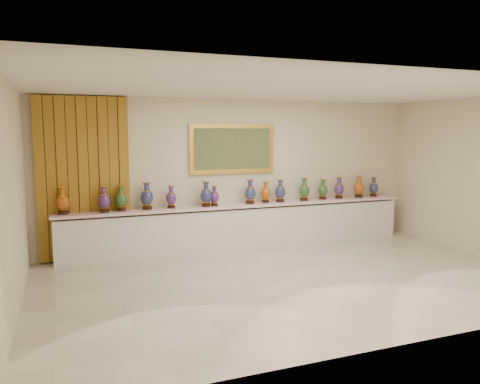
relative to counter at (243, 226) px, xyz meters
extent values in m
plane|color=beige|center=(0.00, -2.27, -0.44)|extent=(8.00, 8.00, 0.00)
plane|color=beige|center=(0.00, 0.23, 1.06)|extent=(8.00, 0.00, 8.00)
plane|color=beige|center=(-4.00, -2.27, 1.06)|extent=(0.00, 5.00, 5.00)
plane|color=white|center=(0.00, -2.27, 2.56)|extent=(8.00, 8.00, 0.00)
cube|color=#A96724|center=(-3.03, 0.17, 1.06)|extent=(1.64, 0.14, 2.95)
cube|color=gold|center=(-0.15, 0.19, 1.57)|extent=(1.80, 0.06, 1.00)
cube|color=#1C3319|center=(-0.15, 0.16, 1.57)|extent=(1.62, 0.02, 0.82)
cube|color=white|center=(0.00, 0.00, -0.03)|extent=(7.20, 0.42, 0.81)
cube|color=white|center=(0.00, -0.02, 0.44)|extent=(7.28, 0.48, 0.05)
cylinder|color=black|center=(-3.40, 0.01, 0.49)|extent=(0.17, 0.17, 0.05)
cone|color=gold|center=(-3.40, 0.01, 0.54)|extent=(0.15, 0.15, 0.03)
ellipsoid|color=#920B06|center=(-3.40, 0.01, 0.68)|extent=(0.24, 0.24, 0.29)
cylinder|color=gold|center=(-3.40, 0.01, 0.80)|extent=(0.16, 0.16, 0.01)
cylinder|color=#920B06|center=(-3.40, 0.01, 0.86)|extent=(0.09, 0.09, 0.10)
cone|color=#920B06|center=(-3.40, 0.01, 0.93)|extent=(0.16, 0.16, 0.04)
cylinder|color=gold|center=(-3.40, 0.01, 0.95)|extent=(0.16, 0.16, 0.01)
cylinder|color=black|center=(-2.70, -0.04, 0.49)|extent=(0.17, 0.17, 0.05)
cone|color=gold|center=(-2.70, -0.04, 0.54)|extent=(0.15, 0.15, 0.03)
ellipsoid|color=#230B4E|center=(-2.70, -0.04, 0.67)|extent=(0.26, 0.26, 0.28)
cylinder|color=gold|center=(-2.70, -0.04, 0.79)|extent=(0.15, 0.15, 0.01)
cylinder|color=#230B4E|center=(-2.70, -0.04, 0.85)|extent=(0.09, 0.09, 0.10)
cone|color=#230B4E|center=(-2.70, -0.04, 0.92)|extent=(0.15, 0.15, 0.04)
cylinder|color=gold|center=(-2.70, -0.04, 0.94)|extent=(0.16, 0.16, 0.01)
cylinder|color=black|center=(-2.40, 0.01, 0.49)|extent=(0.17, 0.17, 0.05)
cone|color=gold|center=(-2.40, 0.01, 0.54)|extent=(0.15, 0.15, 0.03)
ellipsoid|color=black|center=(-2.40, 0.01, 0.67)|extent=(0.29, 0.29, 0.27)
cylinder|color=gold|center=(-2.40, 0.01, 0.79)|extent=(0.15, 0.15, 0.01)
cylinder|color=black|center=(-2.40, 0.01, 0.85)|extent=(0.09, 0.09, 0.10)
cone|color=black|center=(-2.40, 0.01, 0.91)|extent=(0.15, 0.15, 0.04)
cylinder|color=gold|center=(-2.40, 0.01, 0.93)|extent=(0.15, 0.15, 0.01)
cylinder|color=black|center=(-1.93, 0.01, 0.49)|extent=(0.18, 0.18, 0.05)
cone|color=gold|center=(-1.93, 0.01, 0.55)|extent=(0.16, 0.16, 0.03)
ellipsoid|color=#0E153C|center=(-1.93, 0.01, 0.69)|extent=(0.30, 0.30, 0.30)
cylinder|color=gold|center=(-1.93, 0.01, 0.81)|extent=(0.16, 0.16, 0.01)
cylinder|color=#0E153C|center=(-1.93, 0.01, 0.88)|extent=(0.10, 0.10, 0.11)
cone|color=#0E153C|center=(-1.93, 0.01, 0.95)|extent=(0.16, 0.16, 0.04)
cylinder|color=gold|center=(-1.93, 0.01, 0.97)|extent=(0.17, 0.17, 0.01)
cylinder|color=black|center=(-1.47, 0.00, 0.48)|extent=(0.15, 0.15, 0.04)
cone|color=gold|center=(-1.47, 0.00, 0.53)|extent=(0.13, 0.13, 0.03)
ellipsoid|color=#230B4E|center=(-1.47, 0.00, 0.65)|extent=(0.24, 0.24, 0.25)
cylinder|color=gold|center=(-1.47, 0.00, 0.76)|extent=(0.14, 0.14, 0.01)
cylinder|color=#230B4E|center=(-1.47, 0.00, 0.81)|extent=(0.08, 0.08, 0.09)
cone|color=#230B4E|center=(-1.47, 0.00, 0.87)|extent=(0.14, 0.14, 0.03)
cylinder|color=gold|center=(-1.47, 0.00, 0.89)|extent=(0.14, 0.14, 0.01)
cylinder|color=black|center=(-0.79, -0.05, 0.49)|extent=(0.17, 0.17, 0.05)
cone|color=gold|center=(-0.79, -0.05, 0.54)|extent=(0.15, 0.15, 0.03)
ellipsoid|color=#0E153C|center=(-0.79, -0.05, 0.68)|extent=(0.26, 0.26, 0.29)
cylinder|color=gold|center=(-0.79, -0.05, 0.80)|extent=(0.16, 0.16, 0.01)
cylinder|color=#0E153C|center=(-0.79, -0.05, 0.86)|extent=(0.09, 0.09, 0.10)
cone|color=#0E153C|center=(-0.79, -0.05, 0.93)|extent=(0.16, 0.16, 0.04)
cylinder|color=gold|center=(-0.79, -0.05, 0.95)|extent=(0.16, 0.16, 0.01)
cylinder|color=black|center=(-0.62, -0.05, 0.48)|extent=(0.14, 0.14, 0.04)
cone|color=gold|center=(-0.62, -0.05, 0.53)|extent=(0.12, 0.12, 0.03)
ellipsoid|color=#230B4E|center=(-0.62, -0.05, 0.64)|extent=(0.22, 0.22, 0.23)
cylinder|color=gold|center=(-0.62, -0.05, 0.73)|extent=(0.13, 0.13, 0.01)
cylinder|color=#230B4E|center=(-0.62, -0.05, 0.79)|extent=(0.07, 0.07, 0.08)
cone|color=#230B4E|center=(-0.62, -0.05, 0.84)|extent=(0.13, 0.13, 0.03)
cylinder|color=gold|center=(-0.62, -0.05, 0.86)|extent=(0.13, 0.13, 0.01)
cylinder|color=black|center=(0.15, -0.02, 0.49)|extent=(0.17, 0.17, 0.05)
cone|color=gold|center=(0.15, -0.02, 0.54)|extent=(0.15, 0.15, 0.03)
ellipsoid|color=#0E153C|center=(0.15, -0.02, 0.68)|extent=(0.25, 0.25, 0.29)
cylinder|color=gold|center=(0.15, -0.02, 0.80)|extent=(0.16, 0.16, 0.01)
cylinder|color=#0E153C|center=(0.15, -0.02, 0.86)|extent=(0.09, 0.09, 0.10)
cone|color=#0E153C|center=(0.15, -0.02, 0.93)|extent=(0.16, 0.16, 0.04)
cylinder|color=gold|center=(0.15, -0.02, 0.95)|extent=(0.16, 0.16, 0.01)
cylinder|color=black|center=(0.51, 0.01, 0.49)|extent=(0.15, 0.15, 0.04)
cone|color=gold|center=(0.51, 0.01, 0.53)|extent=(0.13, 0.13, 0.03)
ellipsoid|color=#920B06|center=(0.51, 0.01, 0.65)|extent=(0.26, 0.26, 0.25)
cylinder|color=gold|center=(0.51, 0.01, 0.76)|extent=(0.14, 0.14, 0.01)
cylinder|color=#920B06|center=(0.51, 0.01, 0.81)|extent=(0.08, 0.08, 0.09)
cone|color=#920B06|center=(0.51, 0.01, 0.87)|extent=(0.14, 0.14, 0.03)
cylinder|color=gold|center=(0.51, 0.01, 0.89)|extent=(0.14, 0.14, 0.01)
cylinder|color=black|center=(0.83, -0.02, 0.49)|extent=(0.17, 0.17, 0.05)
cone|color=gold|center=(0.83, -0.02, 0.54)|extent=(0.15, 0.15, 0.03)
ellipsoid|color=#0E153C|center=(0.83, -0.02, 0.67)|extent=(0.29, 0.29, 0.27)
cylinder|color=gold|center=(0.83, -0.02, 0.78)|extent=(0.15, 0.15, 0.01)
cylinder|color=#0E153C|center=(0.83, -0.02, 0.84)|extent=(0.09, 0.09, 0.10)
cone|color=#0E153C|center=(0.83, -0.02, 0.91)|extent=(0.15, 0.15, 0.04)
cylinder|color=gold|center=(0.83, -0.02, 0.93)|extent=(0.15, 0.15, 0.01)
cylinder|color=black|center=(1.38, -0.04, 0.49)|extent=(0.17, 0.17, 0.05)
cone|color=gold|center=(1.38, -0.04, 0.54)|extent=(0.15, 0.15, 0.03)
ellipsoid|color=black|center=(1.38, -0.04, 0.68)|extent=(0.29, 0.29, 0.28)
cylinder|color=gold|center=(1.38, -0.04, 0.79)|extent=(0.15, 0.15, 0.01)
cylinder|color=black|center=(1.38, -0.04, 0.86)|extent=(0.09, 0.09, 0.10)
cone|color=black|center=(1.38, -0.04, 0.93)|extent=(0.15, 0.15, 0.04)
cylinder|color=gold|center=(1.38, -0.04, 0.94)|extent=(0.16, 0.16, 0.01)
cylinder|color=black|center=(1.86, 0.01, 0.49)|extent=(0.16, 0.16, 0.04)
cone|color=gold|center=(1.86, 0.01, 0.53)|extent=(0.14, 0.14, 0.03)
ellipsoid|color=black|center=(1.86, 0.01, 0.66)|extent=(0.26, 0.26, 0.25)
cylinder|color=gold|center=(1.86, 0.01, 0.76)|extent=(0.14, 0.14, 0.01)
cylinder|color=black|center=(1.86, 0.01, 0.82)|extent=(0.08, 0.08, 0.09)
cone|color=black|center=(1.86, 0.01, 0.88)|extent=(0.14, 0.14, 0.03)
cylinder|color=gold|center=(1.86, 0.01, 0.90)|extent=(0.14, 0.14, 0.01)
cylinder|color=black|center=(2.27, 0.01, 0.49)|extent=(0.16, 0.16, 0.05)
cone|color=gold|center=(2.27, 0.01, 0.54)|extent=(0.14, 0.14, 0.03)
ellipsoid|color=#230B4E|center=(2.27, 0.01, 0.67)|extent=(0.27, 0.27, 0.27)
cylinder|color=gold|center=(2.27, 0.01, 0.78)|extent=(0.15, 0.15, 0.01)
cylinder|color=#230B4E|center=(2.27, 0.01, 0.84)|extent=(0.09, 0.09, 0.10)
cone|color=#230B4E|center=(2.27, 0.01, 0.91)|extent=(0.15, 0.15, 0.04)
cylinder|color=gold|center=(2.27, 0.01, 0.92)|extent=(0.15, 0.15, 0.01)
cylinder|color=black|center=(2.77, -0.02, 0.49)|extent=(0.17, 0.17, 0.05)
cone|color=gold|center=(2.77, -0.02, 0.54)|extent=(0.15, 0.15, 0.03)
ellipsoid|color=#920B06|center=(2.77, -0.02, 0.68)|extent=(0.25, 0.25, 0.29)
cylinder|color=gold|center=(2.77, -0.02, 0.80)|extent=(0.16, 0.16, 0.01)
cylinder|color=#920B06|center=(2.77, -0.02, 0.86)|extent=(0.09, 0.09, 0.10)
cone|color=#920B06|center=(2.77, -0.02, 0.93)|extent=(0.16, 0.16, 0.04)
cylinder|color=gold|center=(2.77, -0.02, 0.95)|extent=(0.16, 0.16, 0.01)
cylinder|color=black|center=(3.19, 0.01, 0.49)|extent=(0.16, 0.16, 0.04)
cone|color=gold|center=(3.19, 0.01, 0.53)|extent=(0.14, 0.14, 0.03)
ellipsoid|color=#0E153C|center=(3.19, 0.01, 0.66)|extent=(0.25, 0.25, 0.25)
cylinder|color=gold|center=(3.19, 0.01, 0.76)|extent=(0.14, 0.14, 0.01)
cylinder|color=#0E153C|center=(3.19, 0.01, 0.82)|extent=(0.08, 0.08, 0.09)
cone|color=#0E153C|center=(3.19, 0.01, 0.88)|extent=(0.14, 0.14, 0.03)
cylinder|color=gold|center=(3.19, 0.01, 0.90)|extent=(0.14, 0.14, 0.01)
cube|color=white|center=(-1.55, -0.14, 0.47)|extent=(0.10, 0.06, 0.00)
camera|label=1|loc=(-3.41, -8.70, 1.89)|focal=35.00mm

